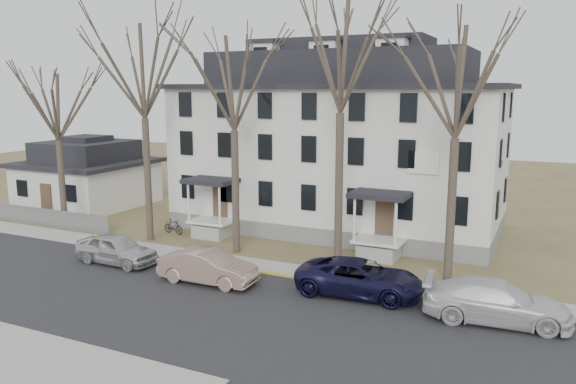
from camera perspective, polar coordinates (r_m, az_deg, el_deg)
The scene contains 18 objects.
ground at distance 21.31m, azimuth -7.12°, elevation -14.54°, with size 120.00×120.00×0.00m, color brown.
main_road at distance 22.87m, azimuth -4.37°, elevation -12.68°, with size 120.00×10.00×0.04m, color #27272A.
far_sidewalk at distance 27.89m, azimuth 1.81°, elevation -8.32°, with size 120.00×2.00×0.08m, color #A09F97.
yellow_curb at distance 25.59m, azimuth 11.46°, elevation -10.29°, with size 14.00×0.25×0.06m, color gold.
boarding_house at distance 36.57m, azimuth 5.24°, elevation 4.78°, with size 20.80×12.36×12.05m.
small_house at distance 46.26m, azimuth -19.69°, elevation 1.49°, with size 8.70×8.70×5.00m.
fence at distance 41.66m, azimuth -24.82°, elevation -2.96°, with size 14.00×0.06×1.20m, color gray.
tree_far_left at distance 33.79m, azimuth -14.56°, elevation 12.46°, with size 8.40×8.40×13.72m.
tree_mid_left at distance 30.30m, azimuth -5.56°, elevation 11.60°, with size 7.80×7.80×12.74m.
tree_center at distance 27.78m, azimuth 5.44°, elevation 14.77°, with size 9.00×9.00×14.70m.
tree_mid_right at distance 26.33m, azimuth 16.93°, elevation 11.39°, with size 7.80×7.80×12.74m.
tree_bungalow at distance 38.61m, azimuth -22.51°, elevation 8.41°, with size 6.60×6.60×10.78m.
car_silver at distance 30.47m, azimuth -17.03°, elevation -5.62°, with size 1.83×4.55×1.55m, color #BABABA.
car_tan at distance 26.60m, azimuth -8.14°, elevation -7.60°, with size 1.65×4.72×1.55m, color gray.
car_navy at distance 25.06m, azimuth 7.34°, elevation -8.73°, with size 2.57×5.58×1.55m, color black.
car_white at distance 23.59m, azimuth 20.41°, elevation -10.48°, with size 2.26×5.56×1.61m, color silver.
bicycle_left at distance 35.14m, azimuth -7.29°, elevation -3.60°, with size 0.64×1.85×0.97m, color black.
bicycle_right at distance 35.75m, azimuth -11.57°, elevation -3.52°, with size 0.44×1.55×0.93m, color black.
Camera 1 is at (10.52, -16.21, 8.98)m, focal length 35.00 mm.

